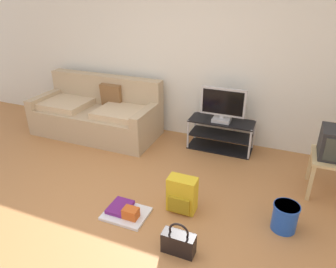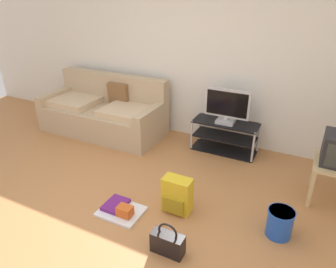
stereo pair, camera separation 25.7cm
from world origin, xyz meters
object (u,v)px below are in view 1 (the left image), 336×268
couch (98,114)px  flat_tv (223,105)px  handbag (179,242)px  side_table (335,164)px  tv_stand (221,135)px  cleaning_bucket (285,216)px  backpack (182,195)px  floor_tray (126,212)px

couch → flat_tv: bearing=5.0°
couch → handbag: couch is taller
side_table → flat_tv: bearing=157.7°
tv_stand → cleaning_bucket: (1.00, -1.45, -0.07)m
flat_tv → couch: bearing=-175.0°
couch → side_table: size_ratio=3.94×
backpack → tv_stand: bearing=115.0°
backpack → handbag: size_ratio=1.20×
side_table → couch: bearing=173.1°
couch → backpack: 2.39m
backpack → handbag: 0.61m
couch → backpack: couch is taller
flat_tv → floor_tray: bearing=-107.3°
cleaning_bucket → floor_tray: cleaning_bucket is taller
flat_tv → backpack: (-0.05, -1.53, -0.51)m
backpack → handbag: (0.18, -0.58, -0.08)m
tv_stand → floor_tray: 1.97m
tv_stand → floor_tray: bearing=-107.1°
flat_tv → floor_tray: size_ratio=1.38×
flat_tv → side_table: 1.60m
flat_tv → handbag: size_ratio=1.91×
tv_stand → flat_tv: size_ratio=1.47×
flat_tv → backpack: 1.62m
side_table → floor_tray: (-2.03, -1.25, -0.36)m
floor_tray → couch: bearing=130.8°
side_table → floor_tray: size_ratio=1.11×
backpack → cleaning_bucket: 1.06m
handbag → floor_tray: handbag is taller
tv_stand → floor_tray: (-0.58, -1.87, -0.19)m
flat_tv → tv_stand: bearing=90.0°
cleaning_bucket → floor_tray: bearing=-165.1°
side_table → handbag: side_table is taller
cleaning_bucket → couch: bearing=157.5°
handbag → flat_tv: bearing=93.5°
tv_stand → handbag: 2.14m
tv_stand → side_table: 1.59m
side_table → backpack: side_table is taller
floor_tray → backpack: bearing=30.7°
couch → cleaning_bucket: bearing=-22.5°
flat_tv → backpack: bearing=-91.8°
tv_stand → handbag: tv_stand is taller
handbag → backpack: bearing=107.0°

